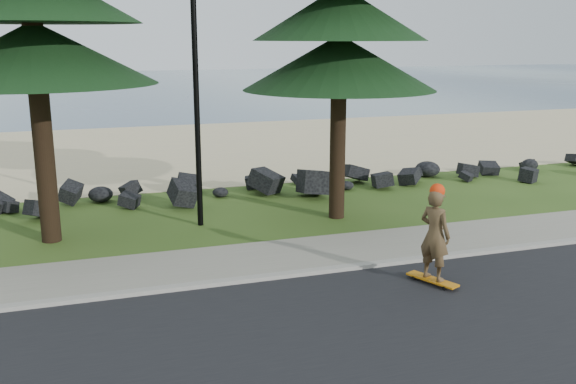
% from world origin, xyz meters
% --- Properties ---
extents(ground, '(160.00, 160.00, 0.00)m').
position_xyz_m(ground, '(0.00, 0.00, 0.00)').
color(ground, '#325019').
rests_on(ground, ground).
extents(road, '(160.00, 7.00, 0.02)m').
position_xyz_m(road, '(0.00, -4.50, 0.01)').
color(road, black).
rests_on(road, ground).
extents(kerb, '(160.00, 0.20, 0.10)m').
position_xyz_m(kerb, '(0.00, -0.90, 0.05)').
color(kerb, '#9C988C').
rests_on(kerb, ground).
extents(sidewalk, '(160.00, 2.00, 0.08)m').
position_xyz_m(sidewalk, '(0.00, 0.20, 0.04)').
color(sidewalk, gray).
rests_on(sidewalk, ground).
extents(beach_sand, '(160.00, 15.00, 0.01)m').
position_xyz_m(beach_sand, '(0.00, 14.50, 0.01)').
color(beach_sand, beige).
rests_on(beach_sand, ground).
extents(ocean, '(160.00, 58.00, 0.01)m').
position_xyz_m(ocean, '(0.00, 51.00, 0.00)').
color(ocean, '#3A5770').
rests_on(ocean, ground).
extents(seawall_boulders, '(60.00, 2.40, 1.10)m').
position_xyz_m(seawall_boulders, '(0.00, 5.60, 0.00)').
color(seawall_boulders, black).
rests_on(seawall_boulders, ground).
extents(lamp_post, '(0.25, 0.14, 8.14)m').
position_xyz_m(lamp_post, '(0.00, 3.20, 4.13)').
color(lamp_post, black).
rests_on(lamp_post, ground).
extents(skateboarder, '(0.66, 1.06, 1.95)m').
position_xyz_m(skateboarder, '(3.45, -2.11, 0.98)').
color(skateboarder, '#C3710B').
rests_on(skateboarder, ground).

